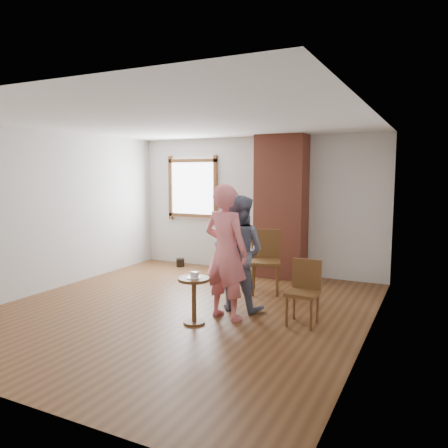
{
  "coord_description": "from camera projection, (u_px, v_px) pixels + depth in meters",
  "views": [
    {
      "loc": [
        3.19,
        -5.09,
        1.94
      ],
      "look_at": [
        0.27,
        0.8,
        1.15
      ],
      "focal_mm": 35.0,
      "sensor_mm": 36.0,
      "label": 1
    }
  ],
  "objects": [
    {
      "name": "ground",
      "position": [
        182.0,
        310.0,
        6.17
      ],
      "size": [
        5.5,
        5.5,
        0.0
      ],
      "primitive_type": "plane",
      "color": "brown",
      "rests_on": "ground"
    },
    {
      "name": "room_shell",
      "position": [
        198.0,
        181.0,
        6.52
      ],
      "size": [
        5.04,
        5.52,
        2.62
      ],
      "color": "silver",
      "rests_on": "ground"
    },
    {
      "name": "brick_chimney",
      "position": [
        281.0,
        207.0,
        7.97
      ],
      "size": [
        0.9,
        0.5,
        2.6
      ],
      "primitive_type": "cube",
      "color": "#A7523B",
      "rests_on": "ground"
    },
    {
      "name": "stoneware_crock",
      "position": [
        229.0,
        260.0,
        8.42
      ],
      "size": [
        0.49,
        0.49,
        0.49
      ],
      "primitive_type": "cylinder",
      "rotation": [
        0.0,
        0.0,
        -0.33
      ],
      "color": "tan",
      "rests_on": "ground"
    },
    {
      "name": "dark_pot",
      "position": [
        180.0,
        263.0,
        8.97
      ],
      "size": [
        0.18,
        0.18,
        0.17
      ],
      "primitive_type": "cylinder",
      "rotation": [
        0.0,
        0.0,
        -0.1
      ],
      "color": "black",
      "rests_on": "ground"
    },
    {
      "name": "dining_chair_left",
      "position": [
        266.0,
        257.0,
        7.03
      ],
      "size": [
        0.6,
        0.6,
        1.01
      ],
      "rotation": [
        0.0,
        0.0,
        0.34
      ],
      "color": "brown",
      "rests_on": "ground"
    },
    {
      "name": "dining_chair_right",
      "position": [
        304.0,
        288.0,
        5.56
      ],
      "size": [
        0.38,
        0.38,
        0.82
      ],
      "rotation": [
        0.0,
        0.0,
        -0.0
      ],
      "color": "brown",
      "rests_on": "ground"
    },
    {
      "name": "side_table",
      "position": [
        194.0,
        293.0,
        5.56
      ],
      "size": [
        0.4,
        0.4,
        0.6
      ],
      "color": "brown",
      "rests_on": "ground"
    },
    {
      "name": "cake_plate",
      "position": [
        194.0,
        278.0,
        5.54
      ],
      "size": [
        0.18,
        0.18,
        0.01
      ],
      "primitive_type": "cylinder",
      "color": "white",
      "rests_on": "side_table"
    },
    {
      "name": "cake_slice",
      "position": [
        195.0,
        275.0,
        5.53
      ],
      "size": [
        0.08,
        0.07,
        0.06
      ],
      "primitive_type": "cube",
      "color": "silver",
      "rests_on": "cake_plate"
    },
    {
      "name": "man",
      "position": [
        238.0,
        253.0,
        6.13
      ],
      "size": [
        0.81,
        0.64,
        1.62
      ],
      "primitive_type": "imported",
      "rotation": [
        0.0,
        0.0,
        3.11
      ],
      "color": "#161D3C",
      "rests_on": "ground"
    },
    {
      "name": "person_pink",
      "position": [
        226.0,
        252.0,
        5.72
      ],
      "size": [
        0.72,
        0.54,
        1.79
      ],
      "primitive_type": "imported",
      "rotation": [
        0.0,
        0.0,
        2.96
      ],
      "color": "pink",
      "rests_on": "ground"
    }
  ]
}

